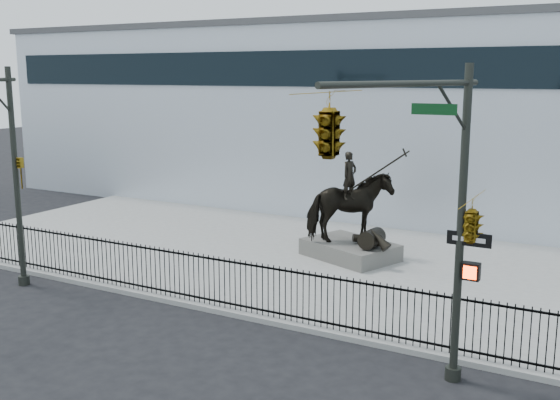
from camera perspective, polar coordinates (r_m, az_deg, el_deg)
The scene contains 7 objects.
ground at distance 18.37m, azimuth -7.43°, elevation -10.81°, with size 120.00×120.00×0.00m, color black.
plaza at distance 24.02m, azimuth 2.51°, elevation -5.27°, with size 30.00×12.00×0.15m, color gray.
building at distance 35.27m, azimuth 12.07°, elevation 7.01°, with size 44.00×14.00×9.00m, color silver.
picket_fence at distance 19.02m, azimuth -5.26°, elevation -7.10°, with size 22.10×0.10×1.50m.
statue_plinth at distance 24.11m, azimuth 6.12°, elevation -4.33°, with size 3.19×2.19×0.60m, color #5A5752.
equestrian_statue at distance 23.71m, azimuth 6.30°, elevation -0.74°, with size 3.83×3.14×3.47m.
traffic_signal_right at distance 12.42m, azimuth 10.98°, elevation 1.80°, with size 2.17×6.86×7.00m.
Camera 1 is at (10.21, -13.68, 6.78)m, focal length 42.00 mm.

